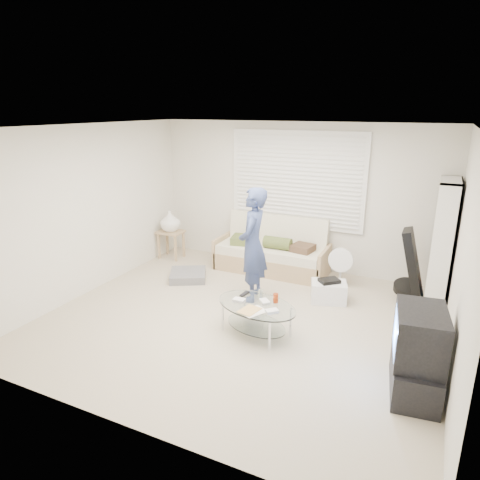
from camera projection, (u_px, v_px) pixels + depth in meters
The scene contains 13 objects.
ground at pixel (241, 319), 5.73m from camera, with size 5.00×5.00×0.00m, color tan.
room_shell at pixel (256, 193), 5.65m from camera, with size 5.02×4.52×2.51m.
window_blinds at pixel (296, 180), 7.16m from camera, with size 2.32×0.08×1.62m.
futon_sofa at pixel (272, 253), 7.36m from camera, with size 1.92×0.77×0.94m.
grey_floor_pillow at pixel (188, 275), 7.06m from camera, with size 0.57×0.57×0.13m, color #5E5F63.
side_table at pixel (170, 223), 7.87m from camera, with size 0.46×0.37×0.91m.
bookshelf at pixel (442, 242), 6.05m from camera, with size 0.28×0.75×1.78m.
guitar_case at pixel (412, 271), 6.14m from camera, with size 0.42×0.40×1.06m.
floor_fan at pixel (341, 264), 6.69m from camera, with size 0.38×0.26×0.64m.
storage_bin at pixel (329, 291), 6.22m from camera, with size 0.58×0.48×0.35m.
tv_unit at pixel (417, 353), 4.16m from camera, with size 0.54×0.87×0.89m.
coffee_table at pixel (257, 310), 5.28m from camera, with size 1.23×0.96×0.52m.
standing_person at pixel (253, 245), 6.10m from camera, with size 0.61×0.40×1.67m, color navy.
Camera 1 is at (2.18, -4.66, 2.73)m, focal length 32.00 mm.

